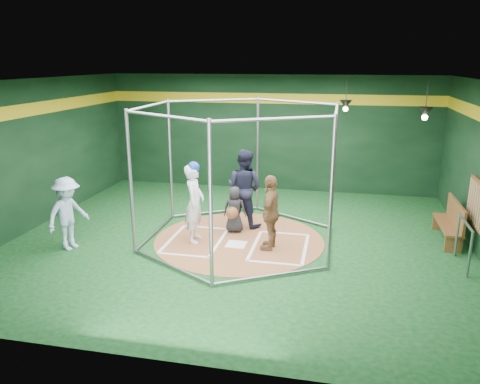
% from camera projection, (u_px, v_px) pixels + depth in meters
% --- Properties ---
extents(room_shell, '(10.10, 9.10, 3.53)m').
position_uv_depth(room_shell, '(239.00, 164.00, 10.05)').
color(room_shell, '#0C3512').
rests_on(room_shell, ground).
extents(clay_disc, '(3.80, 3.80, 0.01)m').
position_uv_depth(clay_disc, '(239.00, 240.00, 10.52)').
color(clay_disc, '#945B35').
rests_on(clay_disc, ground).
extents(home_plate, '(0.43, 0.43, 0.01)m').
position_uv_depth(home_plate, '(236.00, 244.00, 10.23)').
color(home_plate, white).
rests_on(home_plate, clay_disc).
extents(batter_box_left, '(1.17, 1.77, 0.01)m').
position_uv_depth(batter_box_left, '(195.00, 240.00, 10.47)').
color(batter_box_left, white).
rests_on(batter_box_left, clay_disc).
extents(batter_box_right, '(1.17, 1.77, 0.01)m').
position_uv_depth(batter_box_right, '(280.00, 247.00, 10.09)').
color(batter_box_right, white).
rests_on(batter_box_right, clay_disc).
extents(batting_cage, '(4.05, 4.67, 3.00)m').
position_uv_depth(batting_cage, '(239.00, 175.00, 10.11)').
color(batting_cage, gray).
rests_on(batting_cage, ground).
extents(bat_rack, '(0.07, 1.25, 0.98)m').
position_uv_depth(bat_rack, '(477.00, 204.00, 9.62)').
color(bat_rack, brown).
rests_on(bat_rack, room_shell).
extents(pendant_lamp_near, '(0.34, 0.34, 0.90)m').
position_uv_depth(pendant_lamp_near, '(346.00, 104.00, 12.72)').
color(pendant_lamp_near, black).
rests_on(pendant_lamp_near, room_shell).
extents(pendant_lamp_far, '(0.34, 0.34, 0.90)m').
position_uv_depth(pendant_lamp_far, '(425.00, 112.00, 10.85)').
color(pendant_lamp_far, black).
rests_on(pendant_lamp_far, room_shell).
extents(batter_figure, '(0.46, 0.66, 1.81)m').
position_uv_depth(batter_figure, '(195.00, 202.00, 10.22)').
color(batter_figure, silver).
rests_on(batter_figure, clay_disc).
extents(visitor_leopard, '(0.49, 0.98, 1.62)m').
position_uv_depth(visitor_leopard, '(271.00, 212.00, 9.83)').
color(visitor_leopard, '#A07544').
rests_on(visitor_leopard, clay_disc).
extents(catcher_figure, '(0.55, 0.58, 1.09)m').
position_uv_depth(catcher_figure, '(234.00, 210.00, 10.86)').
color(catcher_figure, black).
rests_on(catcher_figure, clay_disc).
extents(umpire, '(1.10, 0.97, 1.88)m').
position_uv_depth(umpire, '(244.00, 188.00, 11.21)').
color(umpire, black).
rests_on(umpire, clay_disc).
extents(bystander_blue, '(0.88, 1.15, 1.57)m').
position_uv_depth(bystander_blue, '(68.00, 214.00, 9.86)').
color(bystander_blue, '#A0B7D4').
rests_on(bystander_blue, ground).
extents(dugout_bench, '(0.37, 1.57, 0.92)m').
position_uv_depth(dugout_bench, '(451.00, 221.00, 10.38)').
color(dugout_bench, brown).
rests_on(dugout_bench, ground).
extents(steel_railing, '(0.05, 1.07, 0.92)m').
position_uv_depth(steel_railing, '(464.00, 237.00, 9.03)').
color(steel_railing, gray).
rests_on(steel_railing, ground).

